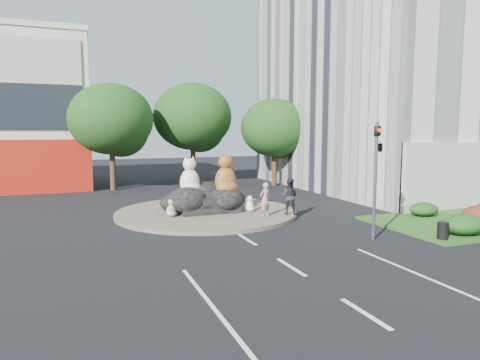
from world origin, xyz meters
The scene contains 18 objects.
ground centered at (0.00, 0.00, 0.00)m, with size 120.00×120.00×0.00m, color black.
roundabout_island centered at (0.00, 10.00, 0.10)m, with size 10.00×10.00×0.20m, color brown.
rock_plinth centered at (0.00, 10.00, 0.65)m, with size 3.20×2.60×0.90m, color black, non-canonical shape.
grass_verge centered at (12.00, 3.00, 0.06)m, with size 10.00×6.00×0.12m, color #1F4D19.
tree_left centered at (-3.93, 22.06, 5.25)m, with size 6.46×6.46×8.27m.
tree_mid centered at (3.07, 24.06, 5.56)m, with size 6.84×6.84×8.76m.
tree_right centered at (9.07, 20.06, 4.63)m, with size 5.70×5.70×7.30m.
hedge_near_green centered at (9.00, 1.00, 0.57)m, with size 2.00×1.60×0.90m, color black.
hedge_back_green centered at (10.50, 4.80, 0.48)m, with size 1.60×1.28×0.72m, color black.
traffic_light centered at (5.10, 2.00, 3.62)m, with size 0.44×1.24×5.00m.
street_lamp centered at (12.82, 8.00, 4.55)m, with size 2.34×0.22×8.06m.
cat_white centered at (-0.82, 10.43, 2.17)m, with size 1.29×1.12×2.15m, color silver, non-canonical shape.
cat_tabby centered at (1.04, 9.74, 2.27)m, with size 1.40×1.22×2.34m, color #C06928, non-canonical shape.
kitten_calico centered at (-2.18, 9.10, 0.67)m, with size 0.56×0.49×0.94m, color silver, non-canonical shape.
kitten_white centered at (2.16, 8.93, 0.65)m, with size 0.54×0.47×0.91m, color white, non-canonical shape.
pedestrian_pink centered at (2.40, 7.42, 1.08)m, with size 0.64×0.42×1.76m, color #C27E94.
pedestrian_dark centered at (3.85, 7.46, 1.16)m, with size 0.94×0.73×1.93m, color #222129.
litter_bin centered at (7.50, 0.69, 0.49)m, with size 0.45×0.45×0.73m, color black.
Camera 1 is at (-6.75, -12.56, 4.64)m, focal length 32.00 mm.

